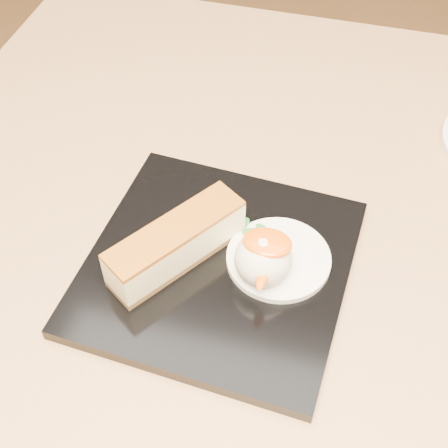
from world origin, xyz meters
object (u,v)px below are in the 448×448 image
(cheesecake, at_px, (176,243))
(ice_cream_scoop, at_px, (263,259))
(table, at_px, (272,342))
(dessert_plate, at_px, (218,266))

(cheesecake, xyz_separation_m, ice_cream_scoop, (0.08, 0.00, 0.00))
(cheesecake, bearing_deg, table, -32.36)
(cheesecake, relative_size, ice_cream_scoop, 2.58)
(dessert_plate, height_order, cheesecake, cheesecake)
(cheesecake, distance_m, ice_cream_scoop, 0.08)
(ice_cream_scoop, bearing_deg, dessert_plate, 172.87)
(dessert_plate, height_order, ice_cream_scoop, ice_cream_scoop)
(table, relative_size, dessert_plate, 3.64)
(ice_cream_scoop, bearing_deg, cheesecake, 180.00)
(table, distance_m, ice_cream_scoop, 0.20)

